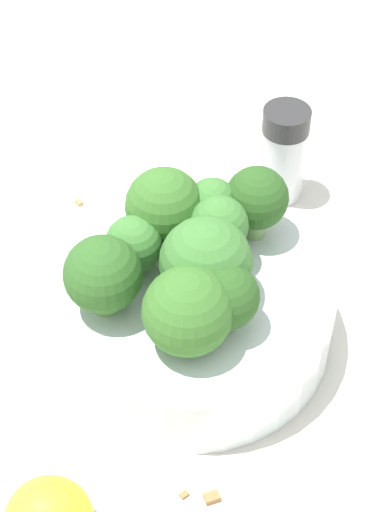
% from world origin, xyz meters
% --- Properties ---
extents(ground_plane, '(3.00, 3.00, 0.00)m').
position_xyz_m(ground_plane, '(0.00, 0.00, 0.00)').
color(ground_plane, silver).
extents(bowl, '(0.19, 0.19, 0.05)m').
position_xyz_m(bowl, '(0.00, 0.00, 0.03)').
color(bowl, silver).
rests_on(bowl, ground_plane).
extents(broccoli_floret_0, '(0.05, 0.05, 0.06)m').
position_xyz_m(broccoli_floret_0, '(0.06, -0.01, 0.08)').
color(broccoli_floret_0, '#84AD66').
rests_on(broccoli_floret_0, bowl).
extents(broccoli_floret_1, '(0.06, 0.06, 0.06)m').
position_xyz_m(broccoli_floret_1, '(-0.01, 0.01, 0.08)').
color(broccoli_floret_1, '#8EB770').
rests_on(broccoli_floret_1, bowl).
extents(broccoli_floret_2, '(0.04, 0.04, 0.04)m').
position_xyz_m(broccoli_floret_2, '(0.03, -0.03, 0.08)').
color(broccoli_floret_2, '#8EB770').
rests_on(broccoli_floret_2, bowl).
extents(broccoli_floret_3, '(0.04, 0.04, 0.05)m').
position_xyz_m(broccoli_floret_3, '(-0.01, 0.04, 0.08)').
color(broccoli_floret_3, '#84AD66').
rests_on(broccoli_floret_3, bowl).
extents(broccoli_floret_4, '(0.04, 0.04, 0.05)m').
position_xyz_m(broccoli_floret_4, '(-0.03, -0.04, 0.08)').
color(broccoli_floret_4, '#84AD66').
rests_on(broccoli_floret_4, bowl).
extents(broccoli_floret_5, '(0.04, 0.04, 0.05)m').
position_xyz_m(broccoli_floret_5, '(-0.03, -0.01, 0.08)').
color(broccoli_floret_5, '#84AD66').
rests_on(broccoli_floret_5, bowl).
extents(broccoli_floret_6, '(0.05, 0.05, 0.06)m').
position_xyz_m(broccoli_floret_6, '(0.00, -0.05, 0.08)').
color(broccoli_floret_6, '#8EB770').
rests_on(broccoli_floret_6, bowl).
extents(broccoli_floret_7, '(0.04, 0.04, 0.06)m').
position_xyz_m(broccoli_floret_7, '(-0.06, -0.03, 0.08)').
color(broccoli_floret_7, '#8EB770').
rests_on(broccoli_floret_7, bowl).
extents(broccoli_floret_8, '(0.06, 0.06, 0.06)m').
position_xyz_m(broccoli_floret_8, '(0.02, 0.04, 0.08)').
color(broccoli_floret_8, '#84AD66').
rests_on(broccoli_floret_8, bowl).
extents(pepper_shaker, '(0.04, 0.04, 0.08)m').
position_xyz_m(pepper_shaker, '(-0.13, -0.11, 0.04)').
color(pepper_shaker, silver).
rests_on(pepper_shaker, ground_plane).
extents(almond_crumb_0, '(0.01, 0.01, 0.01)m').
position_xyz_m(almond_crumb_0, '(-0.09, -0.06, 0.00)').
color(almond_crumb_0, tan).
rests_on(almond_crumb_0, ground_plane).
extents(almond_crumb_2, '(0.01, 0.00, 0.01)m').
position_xyz_m(almond_crumb_2, '(0.05, 0.11, 0.00)').
color(almond_crumb_2, olive).
rests_on(almond_crumb_2, ground_plane).
extents(almond_crumb_3, '(0.01, 0.01, 0.01)m').
position_xyz_m(almond_crumb_3, '(0.04, 0.12, 0.00)').
color(almond_crumb_3, olive).
rests_on(almond_crumb_3, ground_plane).
extents(almond_crumb_4, '(0.01, 0.01, 0.01)m').
position_xyz_m(almond_crumb_4, '(0.03, -0.16, 0.00)').
color(almond_crumb_4, '#AD7F4C').
rests_on(almond_crumb_4, ground_plane).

